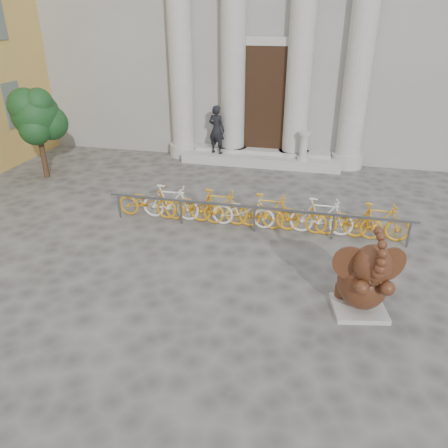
% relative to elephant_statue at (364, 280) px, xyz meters
% --- Properties ---
extents(ground, '(80.00, 80.00, 0.00)m').
position_rel_elephant_statue_xyz_m(ground, '(-3.29, -0.71, -0.73)').
color(ground, '#474442').
rests_on(ground, ground).
extents(entrance_steps, '(6.00, 1.20, 0.36)m').
position_rel_elephant_statue_xyz_m(entrance_steps, '(-3.29, 8.69, -0.55)').
color(entrance_steps, '#A8A59E').
rests_on(entrance_steps, ground).
extents(elephant_statue, '(1.32, 1.56, 2.00)m').
position_rel_elephant_statue_xyz_m(elephant_statue, '(0.00, 0.00, 0.00)').
color(elephant_statue, '#A8A59E').
rests_on(elephant_statue, ground).
extents(bike_rack, '(8.11, 0.53, 1.00)m').
position_rel_elephant_statue_xyz_m(bike_rack, '(-2.60, 3.21, -0.23)').
color(bike_rack, slate).
rests_on(bike_rack, ground).
extents(tree, '(1.78, 1.62, 3.09)m').
position_rel_elephant_statue_xyz_m(tree, '(-10.43, 5.49, 1.43)').
color(tree, '#332114').
rests_on(tree, ground).
extents(pedestrian, '(0.76, 0.61, 1.82)m').
position_rel_elephant_statue_xyz_m(pedestrian, '(-4.99, 8.52, 0.54)').
color(pedestrian, black).
rests_on(pedestrian, entrance_steps).
extents(balustrade_post, '(0.42, 0.42, 1.04)m').
position_rel_elephant_statue_xyz_m(balustrade_post, '(-1.70, 8.39, 0.11)').
color(balustrade_post, '#A8A59E').
rests_on(balustrade_post, entrance_steps).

